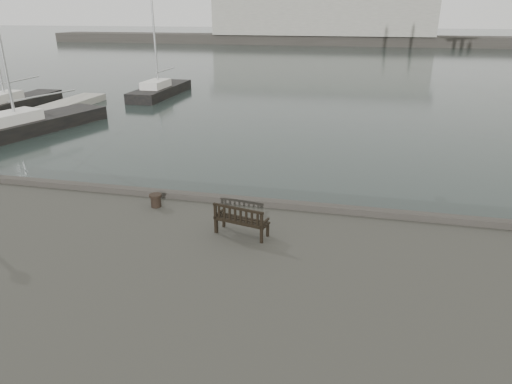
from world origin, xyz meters
TOP-DOWN VIEW (x-y plane):
  - ground at (0.00, 0.00)m, footprint 400.00×400.00m
  - breakwater at (-4.56, 92.00)m, footprint 140.00×9.50m
  - bench at (-1.18, -2.11)m, footprint 1.45×0.76m
  - bollard_left at (-4.03, -0.93)m, footprint 0.46×0.46m
  - yacht_b at (-23.50, 16.49)m, footprint 2.35×9.69m
  - yacht_c at (-17.91, 10.88)m, footprint 5.23×10.93m
  - yacht_d at (-15.39, 24.82)m, footprint 2.38×8.74m

SIDE VIEW (x-z plane):
  - ground at x=0.00m, z-range 0.00..0.00m
  - yacht_d at x=-15.39m, z-range -5.32..5.78m
  - yacht_c at x=-17.91m, z-range -6.84..7.33m
  - yacht_b at x=-23.50m, z-range -6.15..6.65m
  - bollard_left at x=-4.03m, z-range 1.56..1.94m
  - bench at x=-1.18m, z-range 1.42..2.21m
  - breakwater at x=-4.56m, z-range -1.80..10.40m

